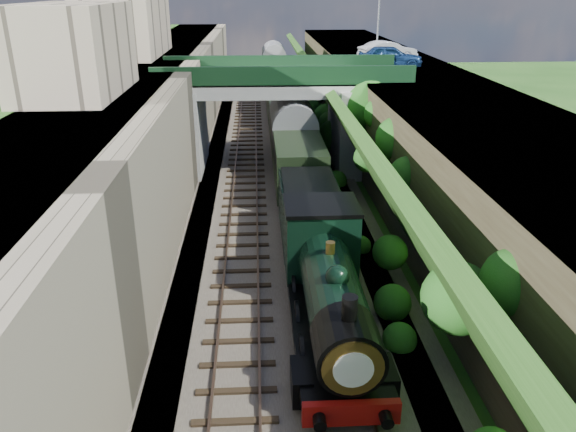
{
  "coord_description": "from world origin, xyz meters",
  "views": [
    {
      "loc": [
        -1.21,
        -13.18,
        11.73
      ],
      "look_at": [
        0.0,
        8.06,
        2.96
      ],
      "focal_mm": 35.0,
      "sensor_mm": 36.0,
      "label": 1
    }
  ],
  "objects": [
    {
      "name": "tree",
      "position": [
        5.91,
        22.0,
        4.65
      ],
      "size": [
        3.6,
        3.8,
        6.6
      ],
      "color": "black",
      "rests_on": "ground"
    },
    {
      "name": "embankment_slope",
      "position": [
        5.02,
        17.61,
        2.8
      ],
      "size": [
        4.51,
        90.0,
        6.36
      ],
      "color": "#1E4714",
      "rests_on": "ground"
    },
    {
      "name": "track_left",
      "position": [
        -2.0,
        20.0,
        0.25
      ],
      "size": [
        2.5,
        90.0,
        0.2
      ],
      "color": "black",
      "rests_on": "trackbed"
    },
    {
      "name": "lamppost",
      "position": [
        8.37,
        31.99,
        9.57
      ],
      "size": [
        0.87,
        0.15,
        6.0
      ],
      "color": "gray",
      "rests_on": "street_plateau_right"
    },
    {
      "name": "coach_front",
      "position": [
        1.2,
        23.68,
        2.05
      ],
      "size": [
        2.9,
        18.0,
        3.7
      ],
      "color": "black",
      "rests_on": "trackbed"
    },
    {
      "name": "street_plateau_left",
      "position": [
        -9.0,
        20.0,
        3.5
      ],
      "size": [
        6.0,
        90.0,
        7.0
      ],
      "primitive_type": "cube",
      "color": "#262628",
      "rests_on": "ground"
    },
    {
      "name": "building_far",
      "position": [
        -10.5,
        30.0,
        10.0
      ],
      "size": [
        5.0,
        10.0,
        6.0
      ],
      "primitive_type": "cube",
      "color": "gray",
      "rests_on": "street_plateau_left"
    },
    {
      "name": "ground",
      "position": [
        0.0,
        0.0,
        0.0
      ],
      "size": [
        160.0,
        160.0,
        0.0
      ],
      "primitive_type": "plane",
      "color": "#1E4714",
      "rests_on": "ground"
    },
    {
      "name": "tender",
      "position": [
        1.2,
        11.08,
        1.62
      ],
      "size": [
        2.7,
        6.0,
        3.05
      ],
      "color": "black",
      "rests_on": "trackbed"
    },
    {
      "name": "building_near",
      "position": [
        -9.5,
        14.0,
        9.0
      ],
      "size": [
        4.0,
        8.0,
        4.0
      ],
      "primitive_type": "cube",
      "color": "gray",
      "rests_on": "street_plateau_left"
    },
    {
      "name": "coach_middle",
      "position": [
        1.2,
        42.48,
        2.05
      ],
      "size": [
        2.9,
        18.0,
        3.7
      ],
      "color": "black",
      "rests_on": "trackbed"
    },
    {
      "name": "street_plateau_right",
      "position": [
        9.5,
        20.0,
        3.12
      ],
      "size": [
        8.0,
        90.0,
        6.25
      ],
      "primitive_type": "cube",
      "color": "#262628",
      "rests_on": "ground"
    },
    {
      "name": "track_right",
      "position": [
        1.2,
        20.0,
        0.25
      ],
      "size": [
        2.5,
        90.0,
        0.2
      ],
      "color": "black",
      "rests_on": "trackbed"
    },
    {
      "name": "road_bridge",
      "position": [
        0.94,
        24.0,
        4.08
      ],
      "size": [
        16.0,
        6.4,
        7.25
      ],
      "color": "gray",
      "rests_on": "ground"
    },
    {
      "name": "trackbed",
      "position": [
        0.0,
        20.0,
        0.1
      ],
      "size": [
        10.0,
        90.0,
        0.2
      ],
      "primitive_type": "cube",
      "color": "#473F38",
      "rests_on": "ground"
    },
    {
      "name": "retaining_wall",
      "position": [
        -5.5,
        20.0,
        3.5
      ],
      "size": [
        1.0,
        90.0,
        7.0
      ],
      "primitive_type": "cube",
      "color": "#756B56",
      "rests_on": "ground"
    },
    {
      "name": "car_silver",
      "position": [
        9.12,
        31.58,
        7.0
      ],
      "size": [
        4.8,
        2.7,
        1.5
      ],
      "primitive_type": "imported",
      "rotation": [
        0.0,
        0.0,
        1.83
      ],
      "color": "#ADACB1",
      "rests_on": "street_plateau_right"
    },
    {
      "name": "coach_rear",
      "position": [
        1.2,
        61.28,
        2.05
      ],
      "size": [
        2.9,
        18.0,
        3.7
      ],
      "color": "black",
      "rests_on": "trackbed"
    },
    {
      "name": "locomotive",
      "position": [
        1.2,
        3.72,
        1.89
      ],
      "size": [
        3.1,
        10.23,
        3.83
      ],
      "color": "black",
      "rests_on": "trackbed"
    },
    {
      "name": "car_blue",
      "position": [
        8.4,
        27.64,
        7.03
      ],
      "size": [
        4.77,
        2.36,
        1.56
      ],
      "primitive_type": "imported",
      "rotation": [
        0.0,
        0.0,
        1.45
      ],
      "color": "navy",
      "rests_on": "street_plateau_right"
    }
  ]
}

